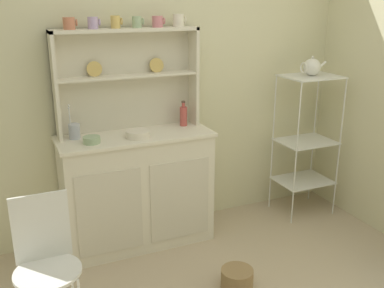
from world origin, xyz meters
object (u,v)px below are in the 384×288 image
at_px(utensil_jar, 74,131).
at_px(porcelain_teapot, 312,67).
at_px(hutch_cabinet, 137,189).
at_px(jam_bottle, 183,115).
at_px(wire_chair, 45,256).
at_px(floor_basket, 237,278).
at_px(cup_terracotta_0, 69,23).
at_px(bakers_rack, 307,132).
at_px(hutch_shelf_unit, 126,72).
at_px(bowl_mixing_large, 92,140).

distance_m(utensil_jar, porcelain_teapot, 1.98).
height_order(hutch_cabinet, jam_bottle, jam_bottle).
relative_size(wire_chair, floor_basket, 3.91).
xyz_separation_m(wire_chair, cup_terracotta_0, (0.37, 0.92, 1.17)).
distance_m(wire_chair, cup_terracotta_0, 1.53).
bearing_deg(jam_bottle, bakers_rack, -7.89).
height_order(wire_chair, utensil_jar, utensil_jar).
bearing_deg(hutch_cabinet, bakers_rack, -2.45).
bearing_deg(hutch_shelf_unit, hutch_cabinet, -90.00).
relative_size(wire_chair, porcelain_teapot, 3.64).
relative_size(bowl_mixing_large, utensil_jar, 0.47).
height_order(floor_basket, cup_terracotta_0, cup_terracotta_0).
bearing_deg(jam_bottle, cup_terracotta_0, 177.47).
xyz_separation_m(hutch_cabinet, bakers_rack, (1.51, -0.06, 0.29)).
bearing_deg(bakers_rack, hutch_shelf_unit, 171.35).
distance_m(hutch_cabinet, porcelain_teapot, 1.74).
bearing_deg(floor_basket, cup_terracotta_0, 130.33).
relative_size(cup_terracotta_0, bowl_mixing_large, 0.78).
bearing_deg(hutch_cabinet, bowl_mixing_large, -167.64).
bearing_deg(bakers_rack, hutch_cabinet, 177.55).
bearing_deg(wire_chair, floor_basket, 2.68).
relative_size(hutch_shelf_unit, wire_chair, 1.26).
distance_m(bowl_mixing_large, jam_bottle, 0.78).
bearing_deg(hutch_cabinet, cup_terracotta_0, 162.63).
bearing_deg(hutch_shelf_unit, floor_basket, -67.16).
distance_m(wire_chair, bowl_mixing_large, 0.93).
xyz_separation_m(floor_basket, jam_bottle, (0.00, 0.92, 0.91)).
height_order(floor_basket, utensil_jar, utensil_jar).
height_order(bakers_rack, wire_chair, bakers_rack).
relative_size(hutch_cabinet, floor_basket, 5.27).
distance_m(wire_chair, jam_bottle, 1.55).
distance_m(hutch_shelf_unit, utensil_jar, 0.58).
relative_size(bakers_rack, floor_basket, 5.69).
relative_size(bowl_mixing_large, jam_bottle, 0.61).
xyz_separation_m(bowl_mixing_large, jam_bottle, (0.76, 0.16, 0.06)).
relative_size(bakers_rack, cup_terracotta_0, 13.13).
bearing_deg(porcelain_teapot, jam_bottle, 172.10).
bearing_deg(utensil_jar, hutch_cabinet, -10.40).
xyz_separation_m(wire_chair, porcelain_teapot, (2.28, 0.73, 0.79)).
height_order(wire_chair, bowl_mixing_large, bowl_mixing_large).
bearing_deg(floor_basket, bowl_mixing_large, 134.80).
bearing_deg(cup_terracotta_0, porcelain_teapot, -5.61).
relative_size(jam_bottle, utensil_jar, 0.78).
relative_size(hutch_shelf_unit, bowl_mixing_large, 8.89).
xyz_separation_m(hutch_shelf_unit, utensil_jar, (-0.42, -0.09, -0.38)).
bearing_deg(hutch_shelf_unit, cup_terracotta_0, -173.70).
height_order(jam_bottle, porcelain_teapot, porcelain_teapot).
xyz_separation_m(hutch_shelf_unit, jam_bottle, (0.42, -0.08, -0.36)).
bearing_deg(porcelain_teapot, hutch_cabinet, 177.54).
distance_m(hutch_cabinet, jam_bottle, 0.67).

